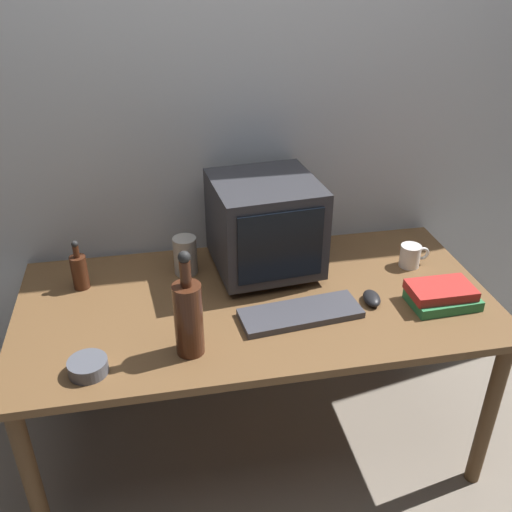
% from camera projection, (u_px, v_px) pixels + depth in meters
% --- Properties ---
extents(ground_plane, '(6.00, 6.00, 0.00)m').
position_uv_depth(ground_plane, '(256.00, 437.00, 2.41)').
color(ground_plane, gray).
extents(back_wall, '(4.00, 0.08, 2.50)m').
position_uv_depth(back_wall, '(232.00, 114.00, 2.20)').
color(back_wall, silver).
rests_on(back_wall, ground).
extents(desk, '(1.70, 0.84, 0.71)m').
position_uv_depth(desk, '(256.00, 315.00, 2.10)').
color(desk, brown).
rests_on(desk, ground).
extents(crt_monitor, '(0.41, 0.42, 0.37)m').
position_uv_depth(crt_monitor, '(265.00, 225.00, 2.15)').
color(crt_monitor, '#333338').
rests_on(crt_monitor, desk).
extents(keyboard, '(0.43, 0.19, 0.02)m').
position_uv_depth(keyboard, '(301.00, 313.00, 1.97)').
color(keyboard, '#3F3F47').
rests_on(keyboard, desk).
extents(computer_mouse, '(0.07, 0.11, 0.04)m').
position_uv_depth(computer_mouse, '(372.00, 298.00, 2.04)').
color(computer_mouse, black).
rests_on(computer_mouse, desk).
extents(bottle_tall, '(0.09, 0.09, 0.36)m').
position_uv_depth(bottle_tall, '(188.00, 316.00, 1.74)').
color(bottle_tall, '#472314').
rests_on(bottle_tall, desk).
extents(bottle_short, '(0.06, 0.06, 0.20)m').
position_uv_depth(bottle_short, '(79.00, 270.00, 2.10)').
color(bottle_short, '#472314').
rests_on(bottle_short, desk).
extents(book_stack, '(0.24, 0.16, 0.07)m').
position_uv_depth(book_stack, '(442.00, 295.00, 2.02)').
color(book_stack, '#33894C').
rests_on(book_stack, desk).
extents(mug, '(0.12, 0.08, 0.09)m').
position_uv_depth(mug, '(411.00, 256.00, 2.25)').
color(mug, white).
rests_on(mug, desk).
extents(cd_spindle, '(0.12, 0.12, 0.04)m').
position_uv_depth(cd_spindle, '(88.00, 367.00, 1.71)').
color(cd_spindle, '#595B66').
rests_on(cd_spindle, desk).
extents(metal_canister, '(0.09, 0.09, 0.15)m').
position_uv_depth(metal_canister, '(185.00, 256.00, 2.19)').
color(metal_canister, '#B7B2A8').
rests_on(metal_canister, desk).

